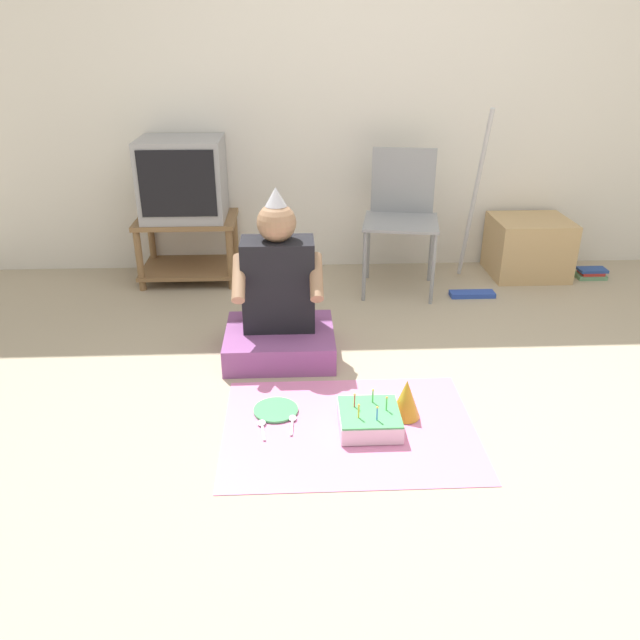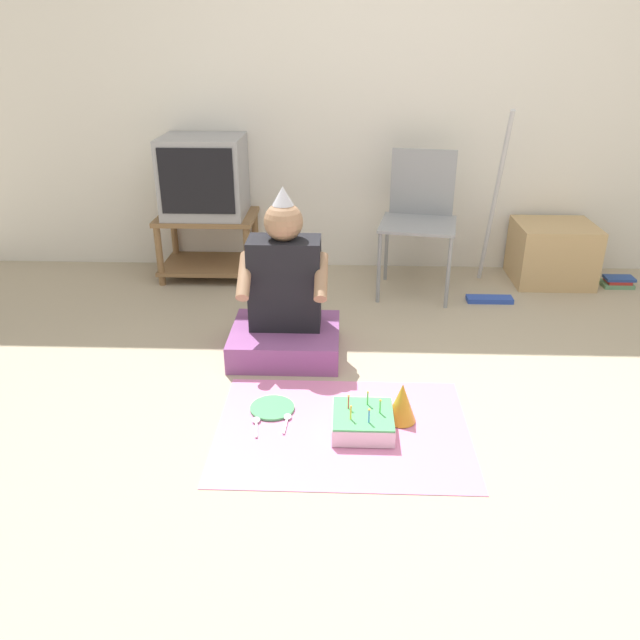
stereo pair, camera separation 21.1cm
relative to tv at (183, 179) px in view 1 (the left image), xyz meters
The scene contains 15 objects.
ground_plane 2.34m from the tv, 56.40° to the right, with size 16.00×16.00×0.00m, color tan.
wall_back 1.40m from the tv, 11.73° to the left, with size 6.40×0.06×2.55m.
tv_stand 0.42m from the tv, 90.00° to the right, with size 0.64×0.46×0.42m.
tv is the anchor object (origin of this frame).
folding_chair 1.40m from the tv, ahead, with size 0.52×0.51×0.87m.
cardboard_box_stack 2.33m from the tv, ahead, with size 0.50×0.44×0.39m.
dust_mop 1.87m from the tv, ahead, with size 0.28×0.40×1.14m.
book_pile 2.78m from the tv, ahead, with size 0.20×0.14×0.06m.
person_seated 1.32m from the tv, 61.02° to the right, with size 0.55×0.48×0.86m.
party_cloth 2.13m from the tv, 63.29° to the right, with size 1.06×0.79×0.01m.
birthday_cake 2.16m from the tv, 61.27° to the right, with size 0.25×0.25×0.15m.
party_hat_blue 2.16m from the tv, 56.21° to the right, with size 0.13×0.13×0.18m.
paper_plate 1.89m from the tv, 70.27° to the right, with size 0.20×0.20×0.01m.
plastic_spoon_near 1.99m from the tv, 69.06° to the right, with size 0.04×0.15×0.01m.
plastic_spoon_far 1.98m from the tv, 73.09° to the right, with size 0.04×0.15×0.01m.
Camera 1 is at (-0.55, -2.12, 1.52)m, focal length 35.00 mm.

